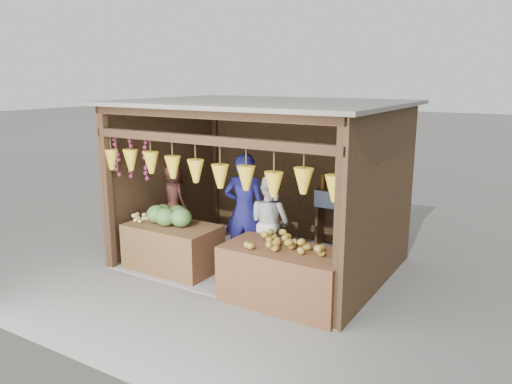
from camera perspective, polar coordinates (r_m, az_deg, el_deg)
ground at (r=8.39m, az=0.53°, el=-8.06°), size 80.00×80.00×0.00m
stall_structure at (r=7.93m, az=0.19°, el=3.20°), size 4.30×3.30×2.66m
back_shelf at (r=8.81m, az=10.75°, el=-1.32°), size 1.25×0.32×1.32m
counter_left at (r=8.10m, az=-9.48°, el=-6.25°), size 1.45×0.85×0.74m
counter_right at (r=6.84m, az=3.33°, el=-9.60°), size 1.71×0.85×0.78m
stool at (r=9.40m, az=-9.25°, el=-4.87°), size 0.34×0.34×0.32m
man_standing at (r=7.95m, az=-1.28°, el=-2.18°), size 0.79×0.63×1.87m
woman_standing at (r=7.93m, az=1.60°, el=-3.52°), size 0.86×0.73×1.53m
vendor_seated at (r=9.21m, az=-9.42°, el=-0.48°), size 0.64×0.50×1.16m
melon_pile at (r=8.02m, az=-9.87°, el=-2.48°), size 1.00×0.50×0.32m
tanfruit_pile at (r=8.31m, az=-12.76°, el=-2.75°), size 0.34×0.40×0.13m
mango_pile at (r=6.63m, az=4.24°, el=-5.75°), size 1.40×0.64×0.22m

